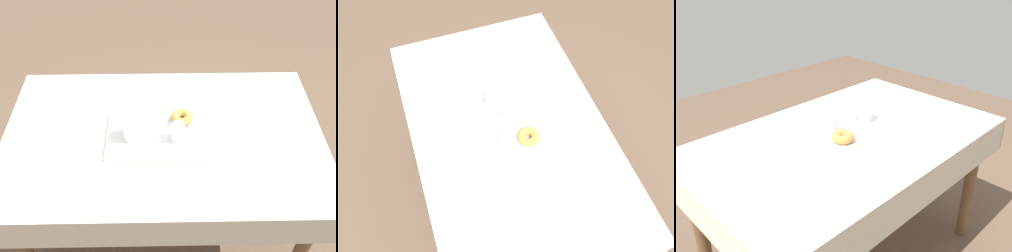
{
  "view_description": "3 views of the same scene",
  "coord_description": "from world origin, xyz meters",
  "views": [
    {
      "loc": [
        -0.0,
        -1.21,
        2.02
      ],
      "look_at": [
        0.02,
        0.03,
        0.79
      ],
      "focal_mm": 40.93,
      "sensor_mm": 36.0,
      "label": 1
    },
    {
      "loc": [
        0.87,
        -0.32,
        2.25
      ],
      "look_at": [
        0.01,
        -0.02,
        0.83
      ],
      "focal_mm": 39.13,
      "sensor_mm": 36.0,
      "label": 2
    },
    {
      "loc": [
        1.09,
        1.09,
        1.58
      ],
      "look_at": [
        -0.02,
        -0.04,
        0.8
      ],
      "focal_mm": 39.16,
      "sensor_mm": 36.0,
      "label": 3
    }
  ],
  "objects": [
    {
      "name": "sugar_donut_left",
      "position": [
        0.09,
        0.06,
        0.82
      ],
      "size": [
        0.1,
        0.1,
        0.04
      ],
      "primitive_type": "torus",
      "color": "#BC7F3D",
      "rests_on": "donut_plate_left"
    },
    {
      "name": "water_glass_near",
      "position": [
        0.06,
        -0.05,
        0.82
      ],
      "size": [
        0.06,
        0.06,
        0.08
      ],
      "color": "white",
      "rests_on": "serving_tray"
    },
    {
      "name": "serving_tray",
      "position": [
        -0.02,
        -0.02,
        0.78
      ],
      "size": [
        0.46,
        0.29,
        0.02
      ],
      "primitive_type": "cube",
      "color": "white",
      "rests_on": "dining_table"
    },
    {
      "name": "paper_napkin",
      "position": [
        -0.35,
        -0.08,
        0.77
      ],
      "size": [
        0.14,
        0.11,
        0.01
      ],
      "primitive_type": "cube",
      "rotation": [
        0.0,
        0.0,
        -0.05
      ],
      "color": "white",
      "rests_on": "dining_table"
    },
    {
      "name": "dining_table",
      "position": [
        0.0,
        0.0,
        0.68
      ],
      "size": [
        1.45,
        0.91,
        0.77
      ],
      "color": "beige",
      "rests_on": "ground"
    },
    {
      "name": "donut_plate_left",
      "position": [
        0.09,
        0.06,
        0.79
      ],
      "size": [
        0.11,
        0.11,
        0.01
      ],
      "primitive_type": "cylinder",
      "color": "silver",
      "rests_on": "serving_tray"
    },
    {
      "name": "tea_mug_left",
      "position": [
        -0.14,
        -0.03,
        0.83
      ],
      "size": [
        0.13,
        0.09,
        0.1
      ],
      "color": "white",
      "rests_on": "serving_tray"
    }
  ]
}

